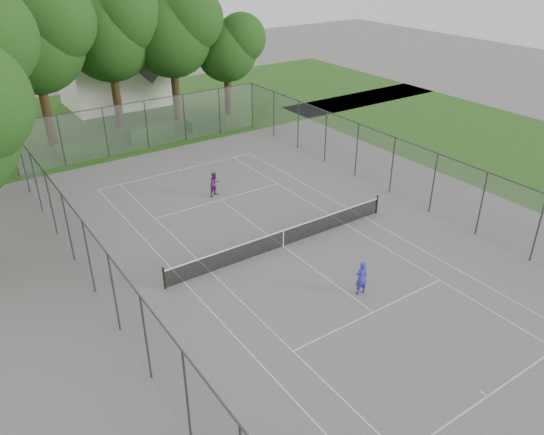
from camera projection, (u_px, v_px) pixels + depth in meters
ground at (283, 246)px, 26.52m from camera, size 120.00×120.00×0.00m
grass_far at (108, 117)px, 45.48m from camera, size 60.00×20.00×0.00m
grass_right at (536, 156)px, 37.49m from camera, size 16.00×40.00×0.00m
court_markings at (283, 246)px, 26.52m from camera, size 11.03×23.83×0.01m
tennis_net at (283, 238)px, 26.28m from camera, size 12.87×0.10×1.10m
perimeter_fence at (284, 214)px, 25.67m from camera, size 18.08×34.08×3.52m
tree_far_left at (33, 34)px, 35.76m from camera, size 8.02×7.32×11.53m
tree_far_midleft at (109, 30)px, 39.86m from camera, size 7.63×6.97×10.97m
tree_far_midright at (172, 29)px, 41.45m from camera, size 7.44×6.80×10.70m
tree_far_right at (227, 46)px, 43.74m from camera, size 5.85×5.34×8.41m
hedge_left at (83, 147)px, 37.73m from camera, size 3.57×1.07×0.89m
hedge_mid at (151, 133)px, 40.25m from camera, size 3.43×0.98×1.08m
hedge_right at (206, 124)px, 42.57m from camera, size 2.93×1.07×0.88m
house at (112, 55)px, 47.23m from camera, size 8.70×6.74×10.83m
girl_player at (361, 278)px, 22.68m from camera, size 0.64×0.47×1.59m
woman_player at (215, 184)px, 31.43m from camera, size 0.85×0.74×1.47m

